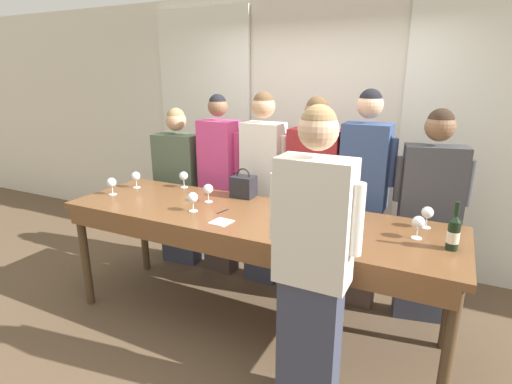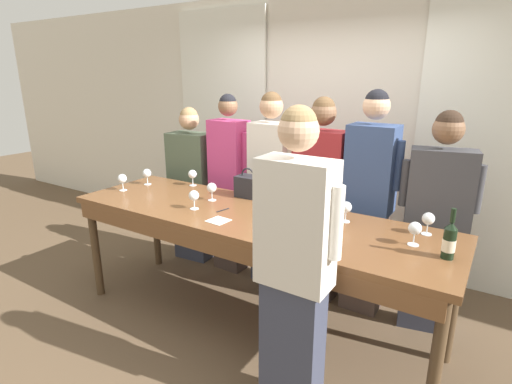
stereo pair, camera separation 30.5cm
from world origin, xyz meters
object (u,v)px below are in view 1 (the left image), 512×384
Objects in this scene: handbag at (243,186)px; wine_glass_back_left at (136,177)px; wine_glass_center_right at (418,223)px; guest_cream_sweater at (263,187)px; guest_striped_shirt at (313,197)px; guest_beige_cap at (428,216)px; wine_glass_back_mid at (427,213)px; guest_pink_top at (220,184)px; wine_glass_front_right at (112,183)px; guest_navy_coat at (363,199)px; wine_bottle at (454,233)px; wine_glass_front_left at (347,205)px; tasting_bar at (249,225)px; wine_glass_front_mid at (193,198)px; guest_olive_jacket at (180,187)px; wine_glass_center_mid at (208,190)px; wine_glass_center_left at (184,176)px; host_pouring at (312,267)px.

handbag is 1.04m from wine_glass_back_left.
wine_glass_center_right is 0.08× the size of guest_cream_sweater.
guest_striped_shirt is 0.95m from guest_beige_cap.
guest_pink_top reaches higher than wine_glass_back_mid.
wine_glass_front_right is 0.08× the size of guest_navy_coat.
guest_beige_cap is (0.03, 0.65, -0.16)m from wine_glass_center_right.
wine_glass_front_left is at bearing 160.48° from wine_bottle.
guest_pink_top reaches higher than guest_beige_cap.
tasting_bar is 1.73× the size of guest_beige_cap.
guest_olive_jacket is at bearing 132.28° from wine_glass_front_mid.
wine_glass_back_mid reaches higher than tasting_bar.
wine_bottle is 1.81m from wine_glass_front_mid.
wine_glass_front_mid is 0.89m from wine_glass_front_right.
wine_glass_center_right is 1.00× the size of wine_glass_back_left.
wine_glass_front_mid is (-1.80, -0.11, -0.00)m from wine_bottle.
guest_olive_jacket is at bearing 82.15° from wine_glass_front_right.
guest_pink_top is at bearing -0.00° from guest_olive_jacket.
wine_glass_center_mid is 0.68m from guest_pink_top.
guest_pink_top is 0.98× the size of guest_cream_sweater.
wine_bottle is 0.78m from guest_beige_cap.
guest_beige_cap is at bearing 12.31° from wine_glass_back_left.
wine_glass_front_right is 1.00× the size of wine_glass_back_mid.
guest_navy_coat is (0.02, 0.49, -0.10)m from wine_glass_front_left.
guest_navy_coat is (1.11, 0.86, -0.10)m from wine_glass_front_mid.
wine_glass_back_left is (-0.39, -0.20, 0.00)m from wine_glass_center_left.
wine_glass_center_right is 2.00m from guest_pink_top.
wine_glass_front_left is 1.00× the size of wine_glass_back_mid.
wine_glass_front_mid and wine_glass_center_left have the same top height.
guest_navy_coat is at bearing -180.00° from guest_beige_cap.
handbag is at bearing -1.10° from wine_glass_center_left.
guest_pink_top is 0.48m from guest_cream_sweater.
guest_beige_cap is (2.10, 0.34, -0.16)m from wine_glass_center_left.
wine_glass_center_right is 0.08× the size of guest_pink_top.
wine_glass_center_right is at bearing 156.83° from wine_bottle.
tasting_bar is at bearing -31.71° from guest_olive_jacket.
guest_striped_shirt reaches higher than wine_bottle.
wine_bottle is (1.37, 0.00, 0.19)m from tasting_bar.
wine_bottle is at bearing 1.37° from wine_glass_front_right.
wine_glass_front_right is 0.08× the size of host_pouring.
guest_cream_sweater is at bearing 163.48° from wine_glass_back_mid.
wine_glass_front_right is 0.63m from wine_glass_center_left.
guest_cream_sweater is at bearing 155.07° from wine_glass_center_right.
guest_pink_top is (-1.92, 0.43, -0.13)m from wine_glass_back_mid.
guest_striped_shirt is at bearing -0.00° from guest_olive_jacket.
guest_striped_shirt reaches higher than handbag.
guest_striped_shirt is at bearing 146.41° from wine_bottle.
wine_glass_back_left is 2.14m from host_pouring.
wine_glass_back_mid is at bearing 6.16° from wine_glass_center_mid.
guest_olive_jacket is (0.11, 0.81, -0.23)m from wine_glass_front_right.
wine_glass_back_mid is at bearing -89.48° from guest_beige_cap.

